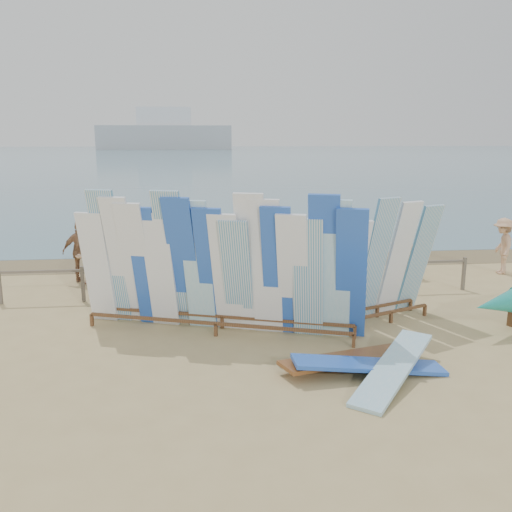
{
  "coord_description": "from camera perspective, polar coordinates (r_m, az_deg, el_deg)",
  "views": [
    {
      "loc": [
        -1.07,
        -10.46,
        4.03
      ],
      "look_at": [
        0.3,
        2.42,
        1.19
      ],
      "focal_mm": 38.0,
      "sensor_mm": 36.0,
      "label": 1
    }
  ],
  "objects": [
    {
      "name": "fence",
      "position": [
        13.93,
        -1.49,
        -1.79
      ],
      "size": [
        12.08,
        0.08,
        0.9
      ],
      "color": "#6B6051",
      "rests_on": "ground"
    },
    {
      "name": "beachgoer_6",
      "position": [
        14.66,
        1.61,
        0.1
      ],
      "size": [
        0.51,
        0.94,
        1.85
      ],
      "primitive_type": "imported",
      "rotation": [
        0.0,
        0.0,
        1.66
      ],
      "color": "tan",
      "rests_on": "ground"
    },
    {
      "name": "ocean",
      "position": [
        138.53,
        -5.73,
        10.63
      ],
      "size": [
        320.0,
        240.0,
        0.02
      ],
      "primitive_type": "cube",
      "color": "slate",
      "rests_on": "ground"
    },
    {
      "name": "beach_chair_right",
      "position": [
        14.97,
        1.06,
        -2.25
      ],
      "size": [
        0.8,
        0.81,
        0.89
      ],
      "rotation": [
        0.0,
        0.0,
        0.66
      ],
      "color": "red",
      "rests_on": "ground"
    },
    {
      "name": "beachgoer_extra_1",
      "position": [
        16.13,
        -17.91,
        0.47
      ],
      "size": [
        1.06,
        0.53,
        1.76
      ],
      "primitive_type": "imported",
      "rotation": [
        0.0,
        0.0,
        3.23
      ],
      "color": "#8C6042",
      "rests_on": "ground"
    },
    {
      "name": "beachgoer_2",
      "position": [
        15.96,
        -17.5,
        -0.02
      ],
      "size": [
        0.66,
        0.83,
        1.54
      ],
      "primitive_type": "imported",
      "rotation": [
        0.0,
        0.0,
        4.24
      ],
      "color": "beige",
      "rests_on": "ground"
    },
    {
      "name": "flat_board_b",
      "position": [
        9.75,
        14.19,
        -12.49
      ],
      "size": [
        2.11,
        2.45,
        0.44
      ],
      "primitive_type": "cube",
      "rotation": [
        0.14,
        0.0,
        -0.67
      ],
      "color": "#87C1D8",
      "rests_on": "ground"
    },
    {
      "name": "flat_board_c",
      "position": [
        10.18,
        9.67,
        -11.18
      ],
      "size": [
        2.71,
        1.54,
        0.24
      ],
      "primitive_type": "cube",
      "rotation": [
        0.06,
        0.0,
        1.96
      ],
      "color": "brown",
      "rests_on": "ground"
    },
    {
      "name": "beachgoer_extra_0",
      "position": [
        17.89,
        24.52,
        0.97
      ],
      "size": [
        0.76,
        1.18,
        1.69
      ],
      "primitive_type": "imported",
      "rotation": [
        0.0,
        0.0,
        4.41
      ],
      "color": "tan",
      "rests_on": "ground"
    },
    {
      "name": "wet_sand_strip",
      "position": [
        18.15,
        -2.55,
        -0.5
      ],
      "size": [
        40.0,
        2.6,
        0.01
      ],
      "primitive_type": "cube",
      "color": "brown",
      "rests_on": "ground"
    },
    {
      "name": "beachgoer_4",
      "position": [
        15.98,
        3.37,
        0.68
      ],
      "size": [
        0.52,
        0.99,
        1.61
      ],
      "primitive_type": "imported",
      "rotation": [
        0.0,
        0.0,
        1.44
      ],
      "color": "#8C6042",
      "rests_on": "ground"
    },
    {
      "name": "vendor_table",
      "position": [
        12.25,
        8.4,
        -5.05
      ],
      "size": [
        1.0,
        0.78,
        1.2
      ],
      "rotation": [
        0.0,
        0.0,
        0.17
      ],
      "color": "brown",
      "rests_on": "ground"
    },
    {
      "name": "beachgoer_5",
      "position": [
        17.24,
        0.12,
        1.51
      ],
      "size": [
        1.53,
        0.75,
        1.58
      ],
      "primitive_type": "imported",
      "rotation": [
        0.0,
        0.0,
        3.34
      ],
      "color": "beige",
      "rests_on": "ground"
    },
    {
      "name": "beach_chair_left",
      "position": [
        14.97,
        -3.95,
        -2.4
      ],
      "size": [
        0.5,
        0.52,
        0.79
      ],
      "rotation": [
        0.0,
        0.0,
        -0.0
      ],
      "color": "red",
      "rests_on": "ground"
    },
    {
      "name": "beachgoer_7",
      "position": [
        17.22,
        7.8,
        1.89
      ],
      "size": [
        0.73,
        0.46,
        1.88
      ],
      "primitive_type": "imported",
      "rotation": [
        0.0,
        0.0,
        3.01
      ],
      "color": "#8C6042",
      "rests_on": "ground"
    },
    {
      "name": "distant_ship",
      "position": [
        190.78,
        -9.59,
        12.57
      ],
      "size": [
        45.0,
        8.0,
        14.0
      ],
      "color": "#999EA3",
      "rests_on": "ocean"
    },
    {
      "name": "flat_board_d",
      "position": [
        9.84,
        11.79,
        -12.13
      ],
      "size": [
        2.71,
        0.65,
        0.37
      ],
      "primitive_type": "cube",
      "rotation": [
        0.11,
        0.0,
        1.61
      ],
      "color": "blue",
      "rests_on": "ground"
    },
    {
      "name": "beachgoer_8",
      "position": [
        16.69,
        15.14,
        0.76
      ],
      "size": [
        0.78,
        0.85,
        1.61
      ],
      "primitive_type": "imported",
      "rotation": [
        0.0,
        0.0,
        2.24
      ],
      "color": "beige",
      "rests_on": "ground"
    },
    {
      "name": "side_surfboard_rack",
      "position": [
        12.33,
        13.66,
        -0.9
      ],
      "size": [
        2.58,
        1.62,
        2.83
      ],
      "rotation": [
        0.0,
        0.0,
        0.4
      ],
      "color": "brown",
      "rests_on": "ground"
    },
    {
      "name": "ground",
      "position": [
        11.27,
        -0.23,
        -8.63
      ],
      "size": [
        160.0,
        160.0,
        0.0
      ],
      "primitive_type": "plane",
      "color": "tan",
      "rests_on": "ground"
    },
    {
      "name": "stroller",
      "position": [
        15.07,
        3.85,
        -1.49
      ],
      "size": [
        0.65,
        0.85,
        1.09
      ],
      "rotation": [
        0.0,
        0.0,
        0.13
      ],
      "color": "red",
      "rests_on": "ground"
    },
    {
      "name": "beachgoer_3",
      "position": [
        17.52,
        -9.15,
        1.64
      ],
      "size": [
        0.71,
        1.14,
        1.65
      ],
      "primitive_type": "imported",
      "rotation": [
        0.0,
        0.0,
        1.84
      ],
      "color": "tan",
      "rests_on": "ground"
    },
    {
      "name": "main_surfboard_rack",
      "position": [
        11.21,
        -3.95,
        -1.42
      ],
      "size": [
        5.99,
        2.65,
        3.02
      ],
      "rotation": [
        0.0,
        0.0,
        -0.33
      ],
      "color": "brown",
      "rests_on": "ground"
    }
  ]
}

